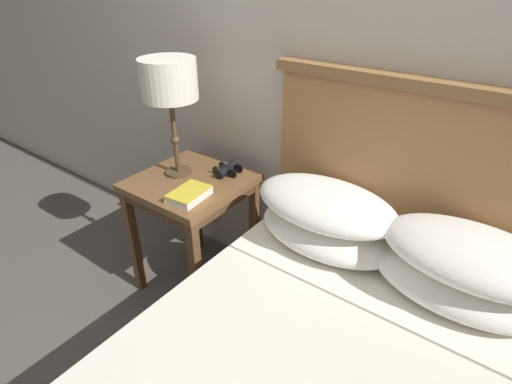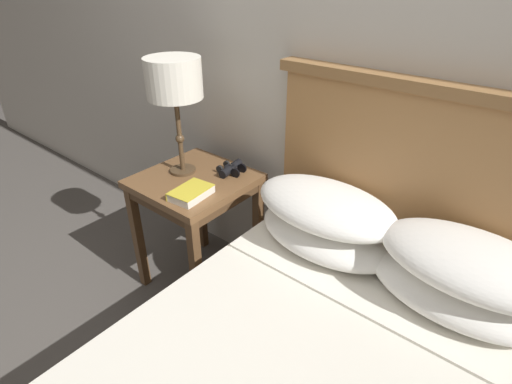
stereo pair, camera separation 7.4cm
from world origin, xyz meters
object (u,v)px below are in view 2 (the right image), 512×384
object	(u,v)px
nightstand	(195,194)
book_on_nightstand	(191,193)
binoculars_pair	(231,169)
table_lamp	(174,81)

from	to	relation	value
nightstand	book_on_nightstand	distance (m)	0.22
binoculars_pair	book_on_nightstand	bearing A→B (deg)	-86.09
table_lamp	binoculars_pair	xyz separation A→B (m)	(0.20, 0.15, -0.44)
table_lamp	book_on_nightstand	world-z (taller)	table_lamp
nightstand	book_on_nightstand	bearing A→B (deg)	-46.84
binoculars_pair	table_lamp	bearing A→B (deg)	-143.70
table_lamp	book_on_nightstand	xyz separation A→B (m)	(0.22, -0.15, -0.44)
nightstand	binoculars_pair	xyz separation A→B (m)	(0.11, 0.16, 0.12)
table_lamp	binoculars_pair	size ratio (longest dim) A/B	3.45
table_lamp	book_on_nightstand	size ratio (longest dim) A/B	2.80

